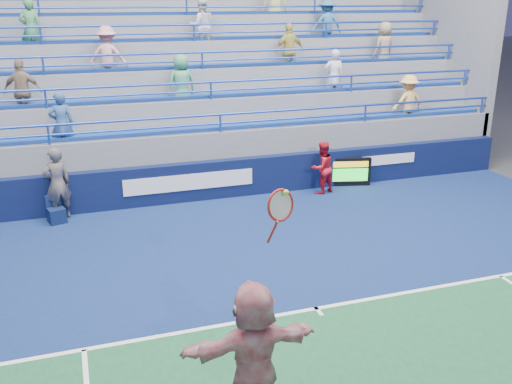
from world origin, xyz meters
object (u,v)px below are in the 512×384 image
object	(u,v)px
ball_girl	(322,168)
line_judge	(57,184)
tennis_player	(253,353)
serve_speed_board	(350,172)
judge_chair	(57,214)

from	to	relation	value
ball_girl	line_judge	bearing A→B (deg)	-19.28
tennis_player	line_judge	bearing A→B (deg)	106.15
serve_speed_board	tennis_player	bearing A→B (deg)	-124.17
serve_speed_board	line_judge	bearing A→B (deg)	-179.25
serve_speed_board	line_judge	size ratio (longest dim) A/B	0.66
serve_speed_board	tennis_player	world-z (taller)	tennis_player
line_judge	ball_girl	xyz separation A→B (m)	(7.22, -0.22, -0.18)
serve_speed_board	line_judge	distance (m)	8.31
serve_speed_board	ball_girl	world-z (taller)	ball_girl
judge_chair	line_judge	world-z (taller)	line_judge
serve_speed_board	judge_chair	world-z (taller)	serve_speed_board
tennis_player	line_judge	xyz separation A→B (m)	(-2.46, 8.49, -0.07)
tennis_player	ball_girl	distance (m)	9.54
judge_chair	line_judge	distance (m)	0.77
serve_speed_board	ball_girl	distance (m)	1.18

